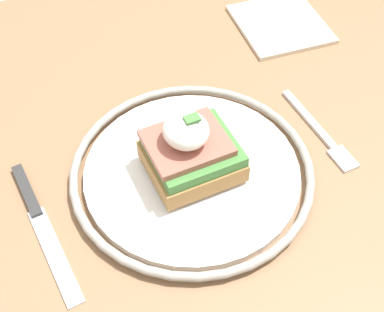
{
  "coord_description": "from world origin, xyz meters",
  "views": [
    {
      "loc": [
        0.17,
        0.37,
        1.24
      ],
      "look_at": [
        0.01,
        0.03,
        0.79
      ],
      "focal_mm": 50.0,
      "sensor_mm": 36.0,
      "label": 1
    }
  ],
  "objects_px": {
    "sandwich": "(191,150)",
    "knife": "(39,219)",
    "plate": "(192,171)",
    "fork": "(321,133)",
    "napkin": "(280,24)"
  },
  "relations": [
    {
      "from": "plate",
      "to": "fork",
      "type": "bearing_deg",
      "value": 177.11
    },
    {
      "from": "napkin",
      "to": "knife",
      "type": "bearing_deg",
      "value": 24.2
    },
    {
      "from": "plate",
      "to": "fork",
      "type": "distance_m",
      "value": 0.17
    },
    {
      "from": "plate",
      "to": "sandwich",
      "type": "bearing_deg",
      "value": -58.64
    },
    {
      "from": "sandwich",
      "to": "fork",
      "type": "relative_size",
      "value": 0.81
    },
    {
      "from": "plate",
      "to": "fork",
      "type": "relative_size",
      "value": 1.92
    },
    {
      "from": "knife",
      "to": "napkin",
      "type": "height_order",
      "value": "same"
    },
    {
      "from": "sandwich",
      "to": "napkin",
      "type": "relative_size",
      "value": 0.89
    },
    {
      "from": "plate",
      "to": "fork",
      "type": "height_order",
      "value": "plate"
    },
    {
      "from": "sandwich",
      "to": "knife",
      "type": "distance_m",
      "value": 0.18
    },
    {
      "from": "napkin",
      "to": "fork",
      "type": "bearing_deg",
      "value": 71.62
    },
    {
      "from": "sandwich",
      "to": "fork",
      "type": "height_order",
      "value": "sandwich"
    },
    {
      "from": "knife",
      "to": "napkin",
      "type": "bearing_deg",
      "value": -155.8
    },
    {
      "from": "sandwich",
      "to": "knife",
      "type": "bearing_deg",
      "value": -4.36
    },
    {
      "from": "knife",
      "to": "fork",
      "type": "bearing_deg",
      "value": 176.1
    }
  ]
}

